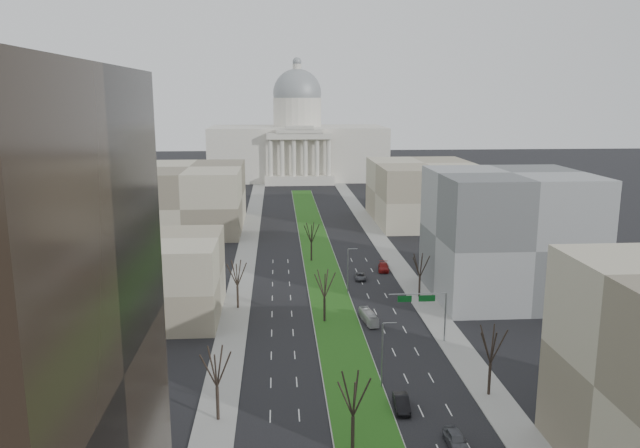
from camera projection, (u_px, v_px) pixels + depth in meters
name	position (u px, v px, depth m)	size (l,w,h in m)	color
ground	(320.00, 261.00, 146.01)	(600.00, 600.00, 0.00)	black
median	(320.00, 262.00, 145.00)	(8.00, 222.03, 0.20)	#999993
sidewalk_left	(239.00, 296.00, 120.38)	(5.00, 330.00, 0.15)	gray
sidewalk_right	(417.00, 292.00, 122.76)	(5.00, 330.00, 0.15)	gray
capitol	(298.00, 143.00, 288.84)	(80.00, 46.00, 55.00)	beige
building_beige_left	(144.00, 278.00, 108.16)	(26.00, 22.00, 14.00)	gray
building_grey_right	(508.00, 235.00, 118.53)	(28.00, 26.00, 24.00)	slate
building_far_left	(190.00, 198.00, 180.88)	(30.00, 40.00, 18.00)	gray
building_far_right	(424.00, 192.00, 190.52)	(30.00, 40.00, 18.00)	gray
tree_left_mid	(216.00, 366.00, 73.08)	(5.40, 5.40, 9.72)	black
tree_left_far	(237.00, 272.00, 112.19)	(5.28, 5.28, 9.50)	black
tree_right_mid	(492.00, 343.00, 79.30)	(5.52, 5.52, 9.94)	black
tree_right_far	(420.00, 265.00, 118.50)	(5.04, 5.04, 9.07)	black
tree_median_a	(353.00, 393.00, 66.30)	(5.40, 5.40, 9.72)	black
tree_median_b	(324.00, 283.00, 105.38)	(5.40, 5.40, 9.72)	black
tree_median_c	(311.00, 232.00, 144.45)	(5.40, 5.40, 9.72)	black
streetlamp_median_b	(383.00, 354.00, 81.79)	(1.90, 0.20, 9.16)	gray
streetlamp_median_c	(348.00, 270.00, 120.87)	(1.90, 0.20, 9.16)	gray
mast_arm_signs	(429.00, 305.00, 96.87)	(9.12, 0.24, 8.09)	gray
car_grey_near	(456.00, 440.00, 68.76)	(2.00, 4.98, 1.70)	#505158
car_black	(402.00, 403.00, 76.94)	(1.76, 5.05, 1.66)	black
car_red	(384.00, 267.00, 137.88)	(2.31, 5.67, 1.65)	maroon
car_grey_far	(360.00, 276.00, 131.34)	(2.20, 4.78, 1.33)	#494A51
box_van	(369.00, 317.00, 106.37)	(1.65, 7.06, 1.97)	silver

